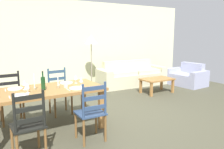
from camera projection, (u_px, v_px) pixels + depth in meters
ground_plane at (118, 119)px, 4.54m from camera, size 9.60×9.60×0.02m
wall_far at (61, 44)px, 7.08m from camera, size 9.60×0.16×2.70m
dining_table at (46, 94)px, 3.86m from camera, size 1.90×0.96×0.75m
dining_chair_near_left at (28, 125)px, 3.01m from camera, size 0.44×0.42×0.96m
dining_chair_near_right at (91, 112)px, 3.50m from camera, size 0.43×0.41×0.96m
dining_chair_far_left at (11, 97)px, 4.31m from camera, size 0.42×0.40×0.96m
dining_chair_far_right at (59, 91)px, 4.77m from camera, size 0.43×0.41×0.96m
dinner_plate_near_left at (20, 95)px, 3.40m from camera, size 0.24×0.24×0.02m
fork_near_left at (10, 97)px, 3.32m from camera, size 0.02×0.17×0.01m
dinner_plate_near_right at (76, 88)px, 3.86m from camera, size 0.24×0.24×0.02m
fork_near_right at (68, 90)px, 3.78m from camera, size 0.02×0.17×0.01m
dinner_plate_far_left at (15, 89)px, 3.82m from camera, size 0.24×0.24×0.02m
fork_far_left at (5, 90)px, 3.75m from camera, size 0.03×0.17×0.01m
dinner_plate_far_right at (66, 83)px, 4.28m from camera, size 0.24×0.24×0.02m
fork_far_right at (59, 84)px, 4.20m from camera, size 0.02×0.17×0.01m
wine_bottle at (43, 83)px, 3.74m from camera, size 0.07×0.07×0.32m
wine_glass_near_left at (27, 86)px, 3.55m from camera, size 0.06×0.06×0.16m
wine_glass_near_right at (81, 80)px, 4.02m from camera, size 0.06×0.06×0.16m
wine_glass_far_left at (24, 83)px, 3.76m from camera, size 0.06×0.06×0.16m
wine_glass_far_right at (76, 77)px, 4.26m from camera, size 0.06×0.06×0.16m
coffee_cup_primary at (66, 85)px, 3.93m from camera, size 0.07×0.07×0.09m
coffee_cup_secondary at (27, 87)px, 3.76m from camera, size 0.07×0.07×0.09m
candle_tall at (34, 85)px, 3.75m from camera, size 0.05×0.05×0.28m
candle_short at (58, 85)px, 3.90m from camera, size 0.05×0.05×0.19m
couch at (131, 76)px, 7.50m from camera, size 2.32×0.92×0.80m
coffee_table at (157, 81)px, 6.48m from camera, size 0.90×0.56×0.42m
armchair_upholstered at (188, 77)px, 7.52m from camera, size 0.88×1.21×0.72m
standing_lamp at (91, 43)px, 6.77m from camera, size 0.40×0.40×1.64m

